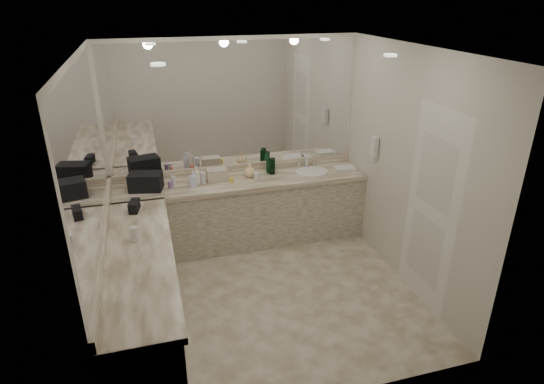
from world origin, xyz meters
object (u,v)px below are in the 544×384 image
object	(u,v)px
cream_cosmetic_case	(217,175)
soap_bottle_b	(193,179)
wall_phone	(374,147)
soap_bottle_a	(197,175)
sink	(312,172)
black_toiletry_bag	(146,181)
soap_bottle_c	(250,170)
hand_towel	(345,168)

from	to	relation	value
cream_cosmetic_case	soap_bottle_b	size ratio (longest dim) A/B	1.24
wall_phone	soap_bottle_a	world-z (taller)	wall_phone
sink	black_toiletry_bag	xyz separation A→B (m)	(-2.11, -0.01, 0.11)
wall_phone	soap_bottle_c	bearing A→B (deg)	158.61
soap_bottle_b	soap_bottle_c	bearing A→B (deg)	9.36
black_toiletry_bag	soap_bottle_b	xyz separation A→B (m)	(0.56, -0.05, -0.01)
sink	soap_bottle_b	xyz separation A→B (m)	(-1.55, -0.06, 0.11)
black_toiletry_bag	cream_cosmetic_case	distance (m)	0.87
sink	black_toiletry_bag	bearing A→B (deg)	-179.82
soap_bottle_a	sink	bearing A→B (deg)	0.12
wall_phone	hand_towel	xyz separation A→B (m)	(-0.16, 0.44, -0.43)
hand_towel	soap_bottle_c	bearing A→B (deg)	174.80
soap_bottle_b	wall_phone	bearing A→B (deg)	-11.48
cream_cosmetic_case	soap_bottle_a	bearing A→B (deg)	-168.29
cream_cosmetic_case	hand_towel	distance (m)	1.70
soap_bottle_c	cream_cosmetic_case	bearing A→B (deg)	-179.46
soap_bottle_c	soap_bottle_a	bearing A→B (deg)	-174.76
cream_cosmetic_case	hand_towel	size ratio (longest dim) A/B	0.96
hand_towel	soap_bottle_b	distance (m)	2.00
soap_bottle_a	soap_bottle_c	size ratio (longest dim) A/B	1.29
sink	soap_bottle_c	xyz separation A→B (m)	(-0.82, 0.06, 0.10)
black_toiletry_bag	soap_bottle_b	size ratio (longest dim) A/B	1.89
sink	cream_cosmetic_case	size ratio (longest dim) A/B	1.77
wall_phone	sink	bearing A→B (deg)	140.43
sink	cream_cosmetic_case	xyz separation A→B (m)	(-1.25, 0.06, 0.08)
wall_phone	soap_bottle_b	world-z (taller)	wall_phone
sink	wall_phone	world-z (taller)	wall_phone
sink	soap_bottle_c	size ratio (longest dim) A/B	2.43
cream_cosmetic_case	soap_bottle_c	bearing A→B (deg)	-0.56
hand_towel	soap_bottle_c	distance (m)	1.28
wall_phone	soap_bottle_a	xyz separation A→B (m)	(-2.11, 0.50, -0.33)
cream_cosmetic_case	soap_bottle_a	world-z (taller)	soap_bottle_a
wall_phone	black_toiletry_bag	bearing A→B (deg)	169.70
sink	black_toiletry_bag	size ratio (longest dim) A/B	1.16
wall_phone	cream_cosmetic_case	distance (m)	1.97
soap_bottle_a	soap_bottle_c	distance (m)	0.68
wall_phone	soap_bottle_c	size ratio (longest dim) A/B	1.33
soap_bottle_c	wall_phone	bearing A→B (deg)	-21.39
sink	soap_bottle_c	world-z (taller)	soap_bottle_c
hand_towel	cream_cosmetic_case	bearing A→B (deg)	176.23
soap_bottle_b	soap_bottle_c	world-z (taller)	soap_bottle_b
cream_cosmetic_case	black_toiletry_bag	bearing A→B (deg)	-176.99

